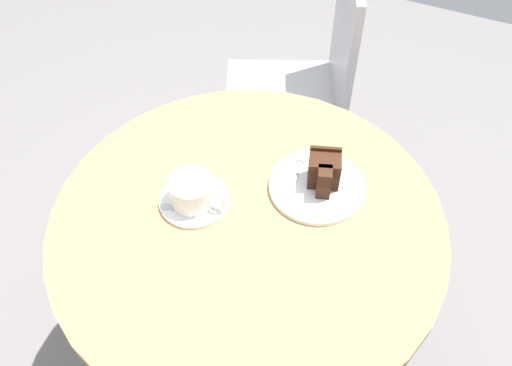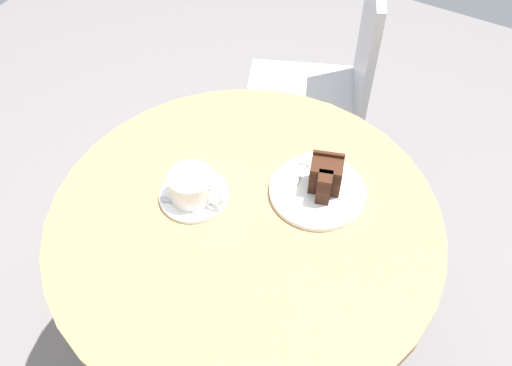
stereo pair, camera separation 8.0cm
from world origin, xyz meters
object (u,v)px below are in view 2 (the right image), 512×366
at_px(cake_plate, 317,191).
at_px(teaspoon, 174,204).
at_px(cake_slice, 326,177).
at_px(napkin, 321,188).
at_px(coffee_cup, 192,186).
at_px(fork, 302,171).
at_px(cafe_chair, 332,82).
at_px(saucer, 194,195).

bearing_deg(cake_plate, teaspoon, -142.21).
height_order(cake_slice, napkin, cake_slice).
relative_size(coffee_cup, napkin, 0.72).
bearing_deg(teaspoon, cake_plate, -143.39).
bearing_deg(teaspoon, coffee_cup, -118.74).
bearing_deg(fork, cafe_chair, 7.37).
relative_size(teaspoon, cafe_chair, 0.11).
relative_size(cake_plate, cake_slice, 2.28).
height_order(coffee_cup, cake_slice, cake_slice).
height_order(cake_plate, fork, fork).
bearing_deg(teaspoon, fork, -132.27).
height_order(teaspoon, napkin, teaspoon).
relative_size(teaspoon, napkin, 0.52).
distance_m(teaspoon, cake_plate, 0.32).
xyz_separation_m(saucer, cake_slice, (0.24, 0.16, 0.04)).
bearing_deg(cake_plate, cake_slice, 51.92).
height_order(coffee_cup, fork, coffee_cup).
relative_size(saucer, cafe_chair, 0.18).
bearing_deg(fork, teaspoon, 129.68).
distance_m(saucer, cake_plate, 0.27).
bearing_deg(saucer, cafe_chair, 88.96).
distance_m(coffee_cup, napkin, 0.29).
bearing_deg(cake_plate, fork, 152.34).
relative_size(coffee_cup, fork, 0.85).
height_order(saucer, cake_slice, cake_slice).
relative_size(fork, napkin, 0.85).
height_order(saucer, coffee_cup, coffee_cup).
bearing_deg(cake_slice, coffee_cup, -145.31).
distance_m(saucer, fork, 0.25).
relative_size(saucer, cake_slice, 1.65).
relative_size(napkin, cafe_chair, 0.21).
distance_m(teaspoon, fork, 0.29).
bearing_deg(saucer, cake_slice, 33.75).
distance_m(cake_plate, napkin, 0.02).
bearing_deg(napkin, cafe_chair, 111.55).
bearing_deg(coffee_cup, teaspoon, -117.56).
xyz_separation_m(cake_plate, napkin, (0.00, 0.02, -0.00)).
relative_size(saucer, teaspoon, 1.63).
xyz_separation_m(saucer, napkin, (0.23, 0.16, -0.00)).
height_order(coffee_cup, cake_plate, coffee_cup).
relative_size(cake_plate, napkin, 1.18).
xyz_separation_m(teaspoon, cake_slice, (0.26, 0.21, 0.04)).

